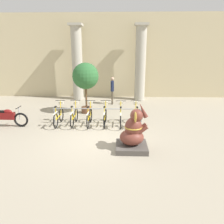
{
  "coord_description": "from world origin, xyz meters",
  "views": [
    {
      "loc": [
        0.77,
        -7.92,
        3.33
      ],
      "look_at": [
        0.48,
        0.5,
        1.0
      ],
      "focal_mm": 35.0,
      "sensor_mm": 36.0,
      "label": 1
    }
  ],
  "objects": [
    {
      "name": "bike_rack",
      "position": [
        -0.25,
        1.95,
        0.62
      ],
      "size": [
        4.23,
        0.05,
        0.77
      ],
      "color": "gray",
      "rests_on": "ground_plane"
    },
    {
      "name": "bicycle_4",
      "position": [
        0.84,
        1.81,
        0.42
      ],
      "size": [
        0.48,
        1.67,
        1.09
      ],
      "color": "black",
      "rests_on": "ground_plane"
    },
    {
      "name": "column_left",
      "position": [
        -2.2,
        7.6,
        2.62
      ],
      "size": [
        0.92,
        0.92,
        5.16
      ],
      "color": "#ADA899",
      "rests_on": "ground_plane"
    },
    {
      "name": "motorcycle",
      "position": [
        -4.39,
        1.44,
        0.45
      ],
      "size": [
        2.03,
        0.55,
        0.93
      ],
      "color": "black",
      "rests_on": "ground_plane"
    },
    {
      "name": "bicycle_1",
      "position": [
        -1.34,
        1.85,
        0.42
      ],
      "size": [
        0.48,
        1.67,
        1.09
      ],
      "color": "black",
      "rests_on": "ground_plane"
    },
    {
      "name": "bicycle_2",
      "position": [
        -0.62,
        1.8,
        0.42
      ],
      "size": [
        0.48,
        1.67,
        1.09
      ],
      "color": "black",
      "rests_on": "ground_plane"
    },
    {
      "name": "column_right",
      "position": [
        2.2,
        7.6,
        2.62
      ],
      "size": [
        0.92,
        0.92,
        5.16
      ],
      "color": "#ADA899",
      "rests_on": "ground_plane"
    },
    {
      "name": "bicycle_3",
      "position": [
        0.11,
        1.87,
        0.42
      ],
      "size": [
        0.48,
        1.67,
        1.09
      ],
      "color": "black",
      "rests_on": "ground_plane"
    },
    {
      "name": "ground_plane",
      "position": [
        0.0,
        0.0,
        0.0
      ],
      "size": [
        60.0,
        60.0,
        0.0
      ],
      "primitive_type": "plane",
      "color": "#9E937F"
    },
    {
      "name": "elephant_statue",
      "position": [
        1.25,
        -0.8,
        0.58
      ],
      "size": [
        1.09,
        1.09,
        1.72
      ],
      "color": "#4C4742",
      "rests_on": "ground_plane"
    },
    {
      "name": "person_pedestrian",
      "position": [
        0.31,
        6.08,
        1.07
      ],
      "size": [
        0.23,
        0.47,
        1.77
      ],
      "color": "brown",
      "rests_on": "ground_plane"
    },
    {
      "name": "bicycle_0",
      "position": [
        -2.07,
        1.81,
        0.42
      ],
      "size": [
        0.48,
        1.67,
        1.09
      ],
      "color": "black",
      "rests_on": "ground_plane"
    },
    {
      "name": "bicycle_5",
      "position": [
        1.56,
        1.85,
        0.42
      ],
      "size": [
        0.48,
        1.67,
        1.09
      ],
      "color": "black",
      "rests_on": "ground_plane"
    },
    {
      "name": "potted_tree",
      "position": [
        -1.07,
        3.91,
        1.99
      ],
      "size": [
        1.42,
        1.42,
        2.78
      ],
      "color": "brown",
      "rests_on": "ground_plane"
    },
    {
      "name": "building_facade",
      "position": [
        0.0,
        8.6,
        3.0
      ],
      "size": [
        20.0,
        0.2,
        6.0
      ],
      "color": "#C6B78E",
      "rests_on": "ground_plane"
    }
  ]
}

